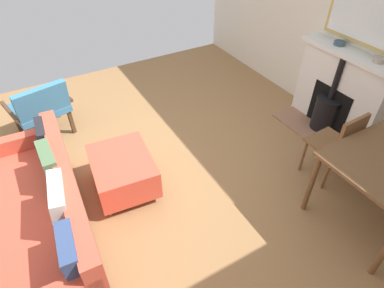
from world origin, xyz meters
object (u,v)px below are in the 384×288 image
at_px(mantel_bowl_near, 340,43).
at_px(mantel_bowl_far, 379,59).
at_px(ottoman, 123,171).
at_px(dining_chair_near_fireplace, 339,143).
at_px(fireplace, 337,96).
at_px(sofa, 40,214).
at_px(armchair_accent, 40,106).

distance_m(mantel_bowl_near, mantel_bowl_far, 0.52).
bearing_deg(ottoman, mantel_bowl_near, 178.13).
xyz_separation_m(mantel_bowl_far, dining_chair_near_fireplace, (0.78, 0.35, -0.57)).
bearing_deg(mantel_bowl_far, dining_chair_near_fireplace, 24.34).
distance_m(fireplace, mantel_bowl_near, 0.63).
xyz_separation_m(sofa, dining_chair_near_fireplace, (-2.80, 0.73, 0.17)).
bearing_deg(mantel_bowl_far, ottoman, -12.45).
relative_size(mantel_bowl_far, armchair_accent, 0.17).
bearing_deg(sofa, armchair_accent, -101.19).
relative_size(mantel_bowl_far, ottoman, 0.16).
distance_m(ottoman, dining_chair_near_fireplace, 2.21).
xyz_separation_m(armchair_accent, dining_chair_near_fireplace, (-2.50, 2.29, 0.06)).
bearing_deg(fireplace, mantel_bowl_far, 96.63).
bearing_deg(dining_chair_near_fireplace, mantel_bowl_near, -131.86).
xyz_separation_m(fireplace, ottoman, (2.72, -0.30, -0.22)).
relative_size(mantel_bowl_near, dining_chair_near_fireplace, 0.16).
bearing_deg(mantel_bowl_near, dining_chair_near_fireplace, 48.14).
distance_m(mantel_bowl_near, sofa, 3.66).
bearing_deg(fireplace, ottoman, -6.23).
bearing_deg(mantel_bowl_near, ottoman, -1.87).
distance_m(sofa, dining_chair_near_fireplace, 2.90).
height_order(fireplace, ottoman, fireplace).
xyz_separation_m(fireplace, dining_chair_near_fireplace, (0.74, 0.67, 0.03)).
distance_m(mantel_bowl_far, sofa, 3.68).
bearing_deg(sofa, mantel_bowl_far, 173.95).
xyz_separation_m(fireplace, armchair_accent, (3.24, -1.63, -0.03)).
distance_m(sofa, ottoman, 0.86).
relative_size(fireplace, mantel_bowl_near, 9.23).
bearing_deg(armchair_accent, ottoman, 111.37).
relative_size(armchair_accent, dining_chair_near_fireplace, 0.92).
height_order(armchair_accent, dining_chair_near_fireplace, dining_chair_near_fireplace).
xyz_separation_m(fireplace, mantel_bowl_far, (-0.04, 0.31, 0.60)).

